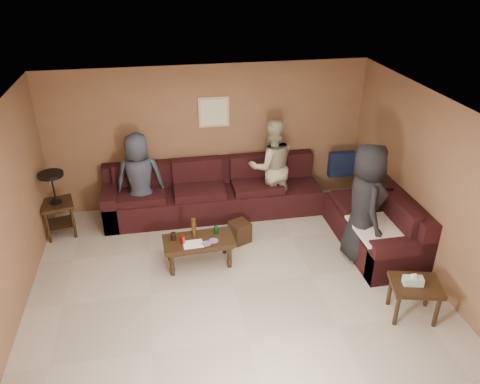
# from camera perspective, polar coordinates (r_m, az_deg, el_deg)

# --- Properties ---
(room) EXTENTS (5.60, 5.50, 2.50)m
(room) POSITION_cam_1_polar(r_m,az_deg,el_deg) (5.73, -0.92, 1.77)
(room) COLOR #B7AC9B
(room) RESTS_ON ground
(sectional_sofa) EXTENTS (4.65, 2.90, 0.97)m
(sectional_sofa) POSITION_cam_1_polar(r_m,az_deg,el_deg) (7.81, 3.18, -1.80)
(sectional_sofa) COLOR black
(sectional_sofa) RESTS_ON ground
(coffee_table) EXTENTS (1.04, 0.56, 0.71)m
(coffee_table) POSITION_cam_1_polar(r_m,az_deg,el_deg) (6.85, -5.10, -6.18)
(coffee_table) COLOR black
(coffee_table) RESTS_ON ground
(end_table_left) EXTENTS (0.58, 0.58, 1.10)m
(end_table_left) POSITION_cam_1_polar(r_m,az_deg,el_deg) (7.95, -21.47, -1.27)
(end_table_left) COLOR black
(end_table_left) RESTS_ON ground
(side_table_right) EXTENTS (0.70, 0.62, 0.64)m
(side_table_right) POSITION_cam_1_polar(r_m,az_deg,el_deg) (6.29, 20.55, -10.92)
(side_table_right) COLOR black
(side_table_right) RESTS_ON ground
(waste_bin) EXTENTS (0.37, 0.37, 0.34)m
(waste_bin) POSITION_cam_1_polar(r_m,az_deg,el_deg) (7.43, -0.02, -4.86)
(waste_bin) COLOR black
(waste_bin) RESTS_ON ground
(wall_art) EXTENTS (0.52, 0.04, 0.52)m
(wall_art) POSITION_cam_1_polar(r_m,az_deg,el_deg) (8.01, -3.21, 9.71)
(wall_art) COLOR tan
(wall_art) RESTS_ON ground
(person_left) EXTENTS (0.78, 0.51, 1.59)m
(person_left) POSITION_cam_1_polar(r_m,az_deg,el_deg) (7.82, -12.10, 1.48)
(person_left) COLOR #2D323E
(person_left) RESTS_ON ground
(person_middle) EXTENTS (0.84, 0.67, 1.67)m
(person_middle) POSITION_cam_1_polar(r_m,az_deg,el_deg) (8.04, 3.87, 3.14)
(person_middle) COLOR tan
(person_middle) RESTS_ON ground
(person_right) EXTENTS (0.69, 0.95, 1.81)m
(person_right) POSITION_cam_1_polar(r_m,az_deg,el_deg) (6.95, 15.00, -1.34)
(person_right) COLOR black
(person_right) RESTS_ON ground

